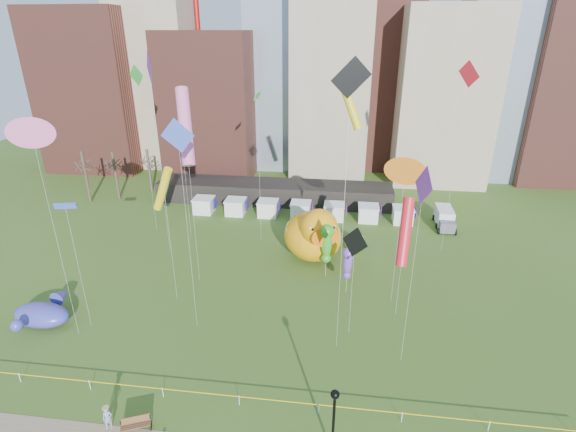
# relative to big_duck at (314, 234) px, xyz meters

# --- Properties ---
(ground) EXTENTS (160.00, 160.00, 0.00)m
(ground) POSITION_rel_big_duck_xyz_m (-3.87, -23.37, -3.38)
(ground) COLOR #3A571B
(ground) RESTS_ON ground
(skyline) EXTENTS (101.00, 23.00, 68.00)m
(skyline) POSITION_rel_big_duck_xyz_m (-1.62, 37.70, 18.06)
(skyline) COLOR brown
(skyline) RESTS_ON ground
(pavilion) EXTENTS (38.00, 6.00, 3.20)m
(pavilion) POSITION_rel_big_duck_xyz_m (-7.87, 18.63, -1.78)
(pavilion) COLOR black
(pavilion) RESTS_ON ground
(vendor_tents) EXTENTS (33.24, 2.80, 2.40)m
(vendor_tents) POSITION_rel_big_duck_xyz_m (-2.85, 12.63, -2.27)
(vendor_tents) COLOR white
(vendor_tents) RESTS_ON ground
(bare_trees) EXTENTS (8.44, 6.44, 8.50)m
(bare_trees) POSITION_rel_big_duck_xyz_m (-34.04, 17.17, 0.63)
(bare_trees) COLOR #382B21
(bare_trees) RESTS_ON ground
(caution_tape) EXTENTS (50.00, 0.06, 0.90)m
(caution_tape) POSITION_rel_big_duck_xyz_m (-3.87, -23.37, -2.70)
(caution_tape) COLOR white
(caution_tape) RESTS_ON ground
(big_duck) EXTENTS (9.35, 10.50, 7.36)m
(big_duck) POSITION_rel_big_duck_xyz_m (0.00, 0.00, 0.00)
(big_duck) COLOR orange
(big_duck) RESTS_ON ground
(small_duck) EXTENTS (3.36, 3.90, 2.75)m
(small_duck) POSITION_rel_big_duck_xyz_m (5.14, 2.84, -2.11)
(small_duck) COLOR white
(small_duck) RESTS_ON ground
(seahorse_green) EXTENTS (1.69, 2.07, 6.53)m
(seahorse_green) POSITION_rel_big_duck_xyz_m (1.68, -3.95, 1.19)
(seahorse_green) COLOR silver
(seahorse_green) RESTS_ON ground
(seahorse_purple) EXTENTS (1.52, 1.76, 5.43)m
(seahorse_purple) POSITION_rel_big_duck_xyz_m (4.04, -6.96, 0.50)
(seahorse_purple) COLOR silver
(seahorse_purple) RESTS_ON ground
(whale_inflatable) EXTENTS (5.80, 7.24, 2.47)m
(whale_inflatable) POSITION_rel_big_duck_xyz_m (-24.78, -16.06, -2.25)
(whale_inflatable) COLOR #543899
(whale_inflatable) RESTS_ON ground
(park_bench) EXTENTS (2.14, 1.39, 1.05)m
(park_bench) POSITION_rel_big_duck_xyz_m (-10.58, -26.47, -2.80)
(park_bench) COLOR brown
(park_bench) RESTS_ON footpath
(lamppost) EXTENTS (0.59, 0.59, 5.65)m
(lamppost) POSITION_rel_big_duck_xyz_m (3.22, -26.57, 0.08)
(lamppost) COLOR black
(lamppost) RESTS_ON footpath
(box_truck) EXTENTS (2.59, 6.01, 2.52)m
(box_truck) POSITION_rel_big_duck_xyz_m (17.92, 12.16, -2.08)
(box_truck) COLOR white
(box_truck) RESTS_ON ground
(woman) EXTENTS (0.76, 0.62, 1.82)m
(woman) POSITION_rel_big_duck_xyz_m (-12.57, -26.57, -2.45)
(woman) COLOR white
(woman) RESTS_ON footpath
(kite_0) EXTENTS (1.67, 3.75, 12.15)m
(kite_0) POSITION_rel_big_duck_xyz_m (8.97, -10.28, 5.69)
(kite_0) COLOR silver
(kite_0) RESTS_ON ground
(kite_1) EXTENTS (2.76, 4.56, 21.11)m
(kite_1) POSITION_rel_big_duck_xyz_m (-12.45, -6.50, 13.99)
(kite_1) COLOR silver
(kite_1) RESTS_ON ground
(kite_2) EXTENTS (2.80, 0.62, 24.51)m
(kite_2) POSITION_rel_big_duck_xyz_m (3.25, -15.89, 19.16)
(kite_2) COLOR silver
(kite_2) RESTS_ON ground
(kite_3) EXTENTS (0.53, 2.59, 22.23)m
(kite_3) POSITION_rel_big_duck_xyz_m (-22.74, 5.81, 17.02)
(kite_3) COLOR silver
(kite_3) RESTS_ON ground
(kite_4) EXTENTS (2.99, 2.08, 22.03)m
(kite_4) POSITION_rel_big_duck_xyz_m (3.39, -4.34, 16.16)
(kite_4) COLOR silver
(kite_4) RESTS_ON ground
(kite_5) EXTENTS (1.99, 2.09, 19.81)m
(kite_5) POSITION_rel_big_duck_xyz_m (-10.07, -14.55, 14.66)
(kite_5) COLOR silver
(kite_5) RESTS_ON ground
(kite_6) EXTENTS (2.23, 0.47, 13.53)m
(kite_6) POSITION_rel_big_duck_xyz_m (-17.43, 5.00, 9.68)
(kite_6) COLOR silver
(kite_6) RESTS_ON ground
(kite_7) EXTENTS (0.71, 3.08, 17.43)m
(kite_7) POSITION_rel_big_duck_xyz_m (8.79, -16.87, 12.27)
(kite_7) COLOR silver
(kite_7) RESTS_ON ground
(kite_8) EXTENTS (1.75, 2.33, 23.11)m
(kite_8) POSITION_rel_big_duck_xyz_m (16.11, 4.23, 17.82)
(kite_8) COLOR silver
(kite_8) RESTS_ON ground
(kite_9) EXTENTS (2.39, 1.03, 20.11)m
(kite_9) POSITION_rel_big_duck_xyz_m (-20.62, -17.18, 15.50)
(kite_9) COLOR silver
(kite_9) RESTS_ON ground
(kite_10) EXTENTS (2.09, 2.21, 10.92)m
(kite_10) POSITION_rel_big_duck_xyz_m (4.35, -13.64, 5.96)
(kite_10) COLOR silver
(kite_10) RESTS_ON ground
(kite_11) EXTENTS (0.42, 2.30, 19.27)m
(kite_11) POSITION_rel_big_duck_xyz_m (-7.35, 4.25, 15.31)
(kite_11) COLOR silver
(kite_11) RESTS_ON ground
(kite_12) EXTENTS (3.62, 2.18, 11.13)m
(kite_12) POSITION_rel_big_duck_xyz_m (-18.66, 0.37, 4.79)
(kite_12) COLOR silver
(kite_12) RESTS_ON ground
(kite_13) EXTENTS (1.87, 0.74, 12.68)m
(kite_13) POSITION_rel_big_duck_xyz_m (-20.14, -15.87, 8.86)
(kite_13) COLOR silver
(kite_13) RESTS_ON ground
(kite_14) EXTENTS (2.59, 1.17, 15.55)m
(kite_14) POSITION_rel_big_duck_xyz_m (8.71, -8.13, 10.85)
(kite_14) COLOR silver
(kite_14) RESTS_ON ground
(kite_15) EXTENTS (0.89, 2.77, 24.62)m
(kite_15) POSITION_rel_big_duck_xyz_m (-13.61, -10.46, 19.26)
(kite_15) COLOR silver
(kite_15) RESTS_ON ground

